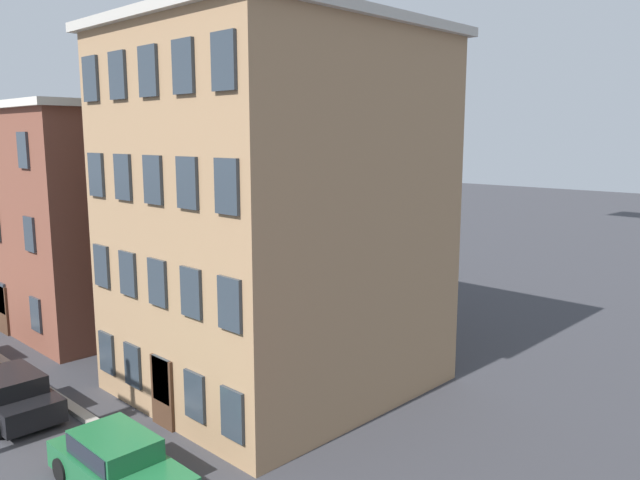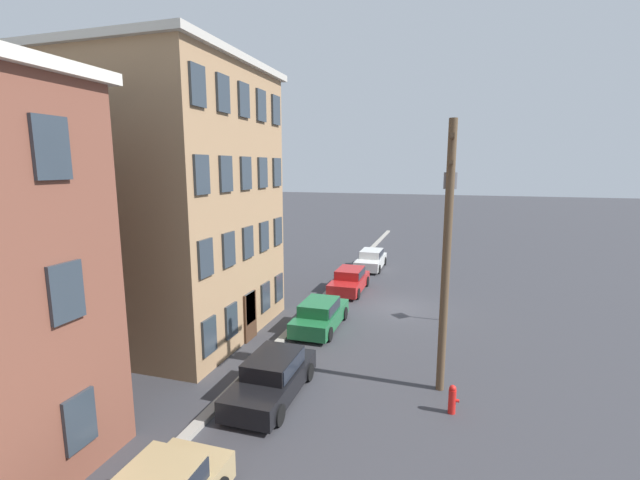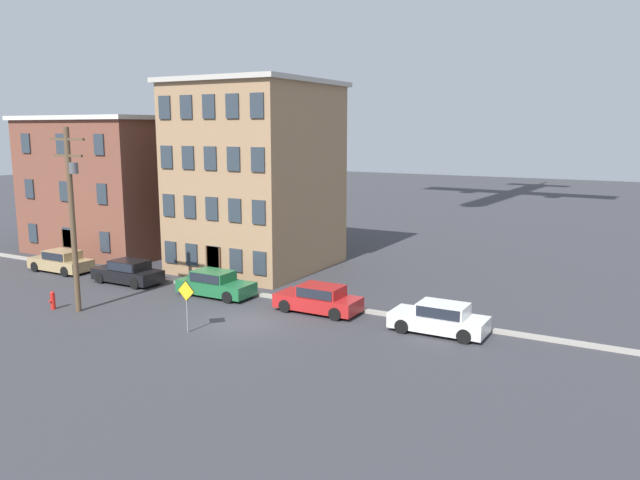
% 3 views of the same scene
% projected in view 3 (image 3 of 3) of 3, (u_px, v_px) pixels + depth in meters
% --- Properties ---
extents(ground_plane, '(200.00, 200.00, 0.00)m').
position_uv_depth(ground_plane, '(242.00, 323.00, 30.16)').
color(ground_plane, '#38383D').
extents(kerb_strip, '(56.00, 0.36, 0.16)m').
position_uv_depth(kerb_strip, '(291.00, 299.00, 34.02)').
color(kerb_strip, '#9E998E').
rests_on(kerb_strip, ground_plane).
extents(apartment_corner, '(11.78, 10.37, 10.18)m').
position_uv_depth(apartment_corner, '(118.00, 183.00, 48.05)').
color(apartment_corner, brown).
rests_on(apartment_corner, ground_plane).
extents(apartment_midblock, '(9.08, 10.02, 12.36)m').
position_uv_depth(apartment_midblock, '(257.00, 176.00, 41.42)').
color(apartment_midblock, '#9E7A56').
rests_on(apartment_midblock, ground_plane).
extents(car_tan, '(4.40, 1.92, 1.43)m').
position_uv_depth(car_tan, '(61.00, 260.00, 40.86)').
color(car_tan, tan).
rests_on(car_tan, ground_plane).
extents(car_black, '(4.40, 1.92, 1.43)m').
position_uv_depth(car_black, '(128.00, 271.00, 37.77)').
color(car_black, black).
rests_on(car_black, ground_plane).
extents(car_green, '(4.40, 1.92, 1.43)m').
position_uv_depth(car_green, '(215.00, 283.00, 34.91)').
color(car_green, '#1E6638').
rests_on(car_green, ground_plane).
extents(car_red, '(4.40, 1.92, 1.43)m').
position_uv_depth(car_red, '(319.00, 298.00, 31.79)').
color(car_red, '#B21E1E').
rests_on(car_red, ground_plane).
extents(car_white, '(4.40, 1.92, 1.43)m').
position_uv_depth(car_white, '(440.00, 318.00, 28.52)').
color(car_white, silver).
rests_on(car_white, ground_plane).
extents(caution_sign, '(1.00, 0.08, 2.47)m').
position_uv_depth(caution_sign, '(186.00, 298.00, 28.47)').
color(caution_sign, slate).
rests_on(caution_sign, ground_plane).
extents(utility_pole, '(2.40, 0.44, 9.36)m').
position_uv_depth(utility_pole, '(72.00, 210.00, 31.18)').
color(utility_pole, brown).
rests_on(utility_pole, ground_plane).
extents(fire_hydrant, '(0.24, 0.34, 0.96)m').
position_uv_depth(fire_hydrant, '(53.00, 300.00, 32.38)').
color(fire_hydrant, red).
rests_on(fire_hydrant, ground_plane).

